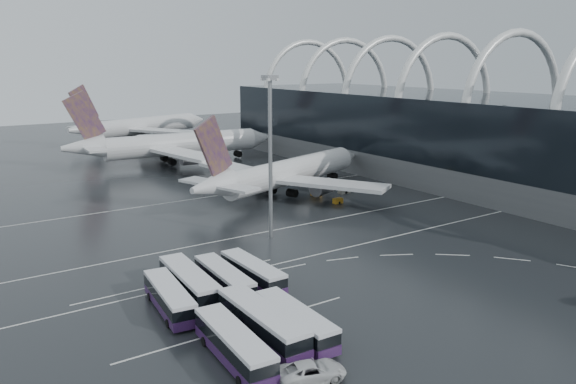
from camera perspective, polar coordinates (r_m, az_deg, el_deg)
ground at (r=87.48m, az=3.76°, el=-5.63°), size 420.00×420.00×0.00m
terminal at (r=142.07m, az=18.89°, el=5.50°), size 42.00×160.00×34.90m
lane_marking_near at (r=85.99m, az=4.57°, el=-5.98°), size 120.00×0.25×0.01m
lane_marking_mid at (r=96.78m, az=-0.58°, el=-3.73°), size 120.00×0.25×0.01m
lane_marking_far at (r=120.36m, az=-7.92°, el=-0.47°), size 120.00×0.25×0.01m
bus_bay_line_south at (r=62.89m, az=-4.99°, el=-13.50°), size 28.00×0.25×0.01m
bus_bay_line_north at (r=76.11m, az=-10.90°, el=-8.80°), size 28.00×0.25×0.01m
airliner_main at (r=119.63m, az=-0.37°, el=1.87°), size 53.88×46.71×18.71m
airliner_gate_b at (r=159.74m, az=-11.76°, el=4.67°), size 60.12×54.03×20.88m
airliner_gate_c at (r=208.26m, az=-14.78°, el=6.44°), size 57.01×51.90×20.75m
bus_row_near_a at (r=66.98m, az=-11.96°, el=-10.43°), size 4.16×12.72×3.07m
bus_row_near_b at (r=70.25m, az=-10.00°, el=-9.04°), size 3.98×13.88×3.37m
bus_row_near_c at (r=71.10m, az=-6.50°, el=-8.78°), size 3.47×12.68×3.09m
bus_row_near_d at (r=73.06m, az=-3.60°, el=-8.13°), size 3.03×12.30×3.02m
bus_row_far_a at (r=55.81m, az=-5.52°, el=-15.16°), size 3.78×13.16×3.20m
bus_row_far_b at (r=59.43m, az=-2.65°, el=-13.10°), size 3.50×14.07×3.45m
bus_row_far_c at (r=60.19m, az=0.77°, el=-12.96°), size 3.29×12.47×3.05m
van_curve_a at (r=53.16m, az=2.38°, el=-17.73°), size 7.01×4.61×1.79m
floodlight_mast at (r=88.46m, az=-1.82°, el=5.51°), size 2.00×2.00×26.04m
gse_cart_belly_a at (r=114.07m, az=5.09°, el=-0.89°), size 1.93×1.14×1.05m
gse_cart_belly_b at (r=122.85m, az=5.73°, el=0.19°), size 2.45×1.45×1.34m
gse_cart_belly_d at (r=125.37m, az=6.29°, el=0.44°), size 2.40×1.42×1.31m
gse_cart_belly_e at (r=120.38m, az=2.88°, el=-0.06°), size 2.20×1.30×1.20m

